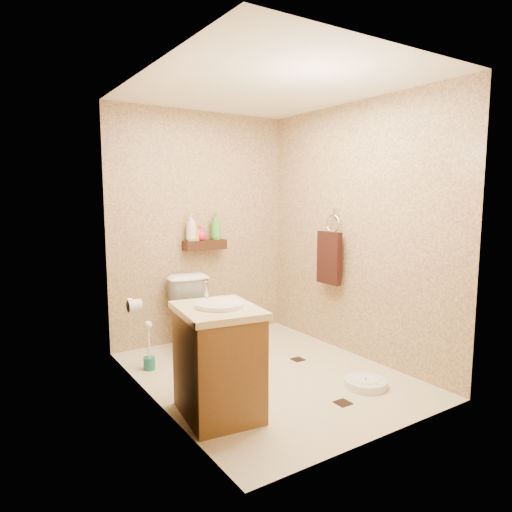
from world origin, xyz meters
TOP-DOWN VIEW (x-y plane):
  - ground at (0.00, 0.00)m, footprint 2.50×2.50m
  - wall_back at (0.00, 1.25)m, footprint 2.00×0.04m
  - wall_front at (0.00, -1.25)m, footprint 2.00×0.04m
  - wall_left at (-1.00, 0.00)m, footprint 0.04×2.50m
  - wall_right at (1.00, 0.00)m, footprint 0.04×2.50m
  - ceiling at (0.00, 0.00)m, footprint 2.00×2.50m
  - wall_shelf at (0.00, 1.17)m, footprint 0.46×0.14m
  - floor_accents at (0.04, -0.06)m, footprint 1.22×1.39m
  - toilet at (-0.24, 0.83)m, footprint 0.44×0.74m
  - vanity at (-0.70, -0.41)m, footprint 0.60×0.70m
  - bathroom_scale at (0.51, -0.65)m, footprint 0.37×0.37m
  - toilet_brush at (-0.82, 0.66)m, footprint 0.10×0.10m
  - towel_ring at (0.91, 0.25)m, footprint 0.12×0.30m
  - toilet_paper at (-0.94, 0.65)m, footprint 0.12×0.11m
  - bottle_a at (-0.15, 1.17)m, footprint 0.15×0.15m
  - bottle_b at (-0.10, 1.17)m, footprint 0.11×0.11m
  - bottle_c at (-0.05, 1.17)m, footprint 0.16×0.16m
  - bottle_d at (0.13, 1.17)m, footprint 0.15×0.15m
  - bottle_e at (0.14, 1.17)m, footprint 0.10×0.10m

SIDE VIEW (x-z plane):
  - ground at x=0.00m, z-range 0.00..0.00m
  - floor_accents at x=0.04m, z-range 0.00..0.01m
  - bathroom_scale at x=0.51m, z-range 0.00..0.07m
  - toilet_brush at x=-0.82m, z-range -0.07..0.38m
  - toilet at x=-0.24m, z-range 0.00..0.73m
  - vanity at x=-0.70m, z-range -0.05..0.85m
  - toilet_paper at x=-0.94m, z-range 0.54..0.66m
  - towel_ring at x=0.91m, z-range 0.57..1.33m
  - wall_shelf at x=0.00m, z-range 0.97..1.07m
  - bottle_c at x=-0.05m, z-range 1.07..1.23m
  - bottle_e at x=0.14m, z-range 1.07..1.23m
  - bottle_b at x=-0.10m, z-range 1.07..1.25m
  - wall_back at x=0.00m, z-range 0.00..2.40m
  - wall_front at x=0.00m, z-range 0.00..2.40m
  - wall_left at x=-1.00m, z-range 0.00..2.40m
  - wall_right at x=1.00m, z-range 0.00..2.40m
  - bottle_d at x=0.13m, z-range 1.07..1.35m
  - bottle_a at x=-0.15m, z-range 1.07..1.35m
  - ceiling at x=0.00m, z-range 2.39..2.41m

